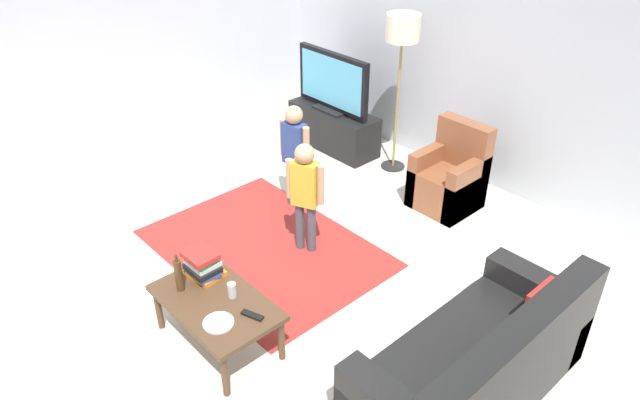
# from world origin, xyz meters

# --- Properties ---
(ground) EXTENTS (7.80, 7.80, 0.00)m
(ground) POSITION_xyz_m (0.00, 0.00, 0.00)
(ground) COLOR beige
(wall_back) EXTENTS (6.00, 0.12, 2.70)m
(wall_back) POSITION_xyz_m (0.00, 3.00, 1.35)
(wall_back) COLOR silver
(wall_back) RESTS_ON ground
(wall_left) EXTENTS (0.12, 6.00, 2.70)m
(wall_left) POSITION_xyz_m (-3.00, 0.00, 1.35)
(wall_left) COLOR silver
(wall_left) RESTS_ON ground
(area_rug) EXTENTS (2.20, 1.60, 0.01)m
(area_rug) POSITION_xyz_m (-0.49, 0.34, 0.00)
(area_rug) COLOR #9E2D28
(area_rug) RESTS_ON ground
(tv_stand) EXTENTS (1.20, 0.44, 0.50)m
(tv_stand) POSITION_xyz_m (-1.61, 2.30, 0.24)
(tv_stand) COLOR black
(tv_stand) RESTS_ON ground
(tv) EXTENTS (1.10, 0.28, 0.71)m
(tv) POSITION_xyz_m (-1.61, 2.28, 0.85)
(tv) COLOR black
(tv) RESTS_ON tv_stand
(couch) EXTENTS (0.80, 1.80, 0.86)m
(couch) POSITION_xyz_m (1.89, 0.33, 0.29)
(couch) COLOR black
(couch) RESTS_ON ground
(armchair) EXTENTS (0.60, 0.60, 0.90)m
(armchair) POSITION_xyz_m (0.19, 2.26, 0.30)
(armchair) COLOR brown
(armchair) RESTS_ON ground
(floor_lamp) EXTENTS (0.36, 0.36, 1.78)m
(floor_lamp) POSITION_xyz_m (-0.75, 2.45, 1.54)
(floor_lamp) COLOR #262626
(floor_lamp) RESTS_ON ground
(child_near_tv) EXTENTS (0.37, 0.18, 1.12)m
(child_near_tv) POSITION_xyz_m (-0.87, 1.05, 0.68)
(child_near_tv) COLOR #4C4C59
(child_near_tv) RESTS_ON ground
(child_center) EXTENTS (0.34, 0.22, 1.09)m
(child_center) POSITION_xyz_m (-0.23, 0.63, 0.66)
(child_center) COLOR #4C4C59
(child_center) RESTS_ON ground
(coffee_table) EXTENTS (1.00, 0.60, 0.42)m
(coffee_table) POSITION_xyz_m (0.24, -0.67, 0.37)
(coffee_table) COLOR #513823
(coffee_table) RESTS_ON ground
(book_stack) EXTENTS (0.28, 0.25, 0.22)m
(book_stack) POSITION_xyz_m (-0.06, -0.57, 0.53)
(book_stack) COLOR orange
(book_stack) RESTS_ON coffee_table
(bottle) EXTENTS (0.06, 0.06, 0.32)m
(bottle) POSITION_xyz_m (-0.04, -0.79, 0.56)
(bottle) COLOR #4C3319
(bottle) RESTS_ON coffee_table
(tv_remote) EXTENTS (0.18, 0.10, 0.02)m
(tv_remote) POSITION_xyz_m (0.56, -0.57, 0.43)
(tv_remote) COLOR black
(tv_remote) RESTS_ON coffee_table
(soda_can) EXTENTS (0.07, 0.07, 0.12)m
(soda_can) POSITION_xyz_m (0.29, -0.55, 0.48)
(soda_can) COLOR silver
(soda_can) RESTS_ON coffee_table
(plate) EXTENTS (0.22, 0.22, 0.02)m
(plate) POSITION_xyz_m (0.46, -0.79, 0.43)
(plate) COLOR white
(plate) RESTS_ON coffee_table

